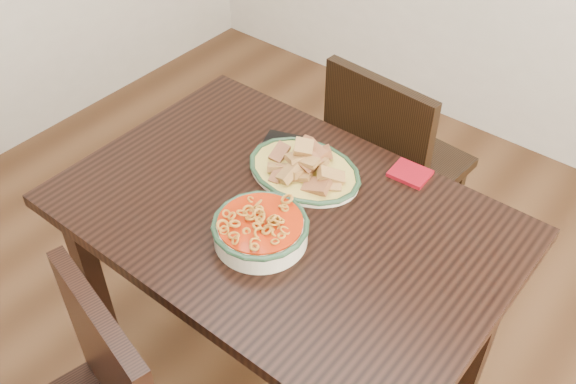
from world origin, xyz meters
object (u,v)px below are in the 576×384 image
Objects in this scene: chair_far at (389,160)px; smartphone at (286,141)px; fish_plate at (304,162)px; noodle_bowl at (260,228)px; dining_table at (284,236)px.

chair_far is 6.62× the size of smartphone.
chair_far is 2.55× the size of fish_plate.
noodle_bowl is at bearing -80.59° from smartphone.
noodle_bowl reaches higher than smartphone.
fish_plate is at bearing 108.72° from dining_table.
fish_plate reaches higher than dining_table.
fish_plate reaches higher than noodle_bowl.
fish_plate is 2.60× the size of smartphone.
fish_plate is at bearing 105.01° from noodle_bowl.
noodle_bowl is (0.02, -0.12, 0.14)m from dining_table.
smartphone is (-0.15, -0.40, 0.26)m from chair_far.
chair_far is (-0.04, 0.65, -0.16)m from dining_table.
fish_plate reaches higher than smartphone.
dining_table is 9.23× the size of smartphone.
noodle_bowl is 0.43m from smartphone.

